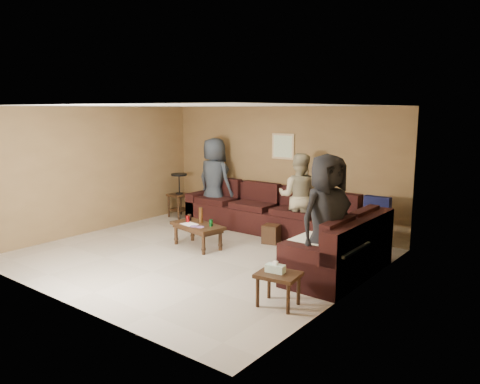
{
  "coord_description": "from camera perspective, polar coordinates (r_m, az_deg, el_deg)",
  "views": [
    {
      "loc": [
        5.23,
        -5.6,
        2.44
      ],
      "look_at": [
        0.25,
        0.85,
        1.0
      ],
      "focal_mm": 35.0,
      "sensor_mm": 36.0,
      "label": 1
    }
  ],
  "objects": [
    {
      "name": "side_table_right",
      "position": [
        5.96,
        4.63,
        -10.29
      ],
      "size": [
        0.57,
        0.49,
        0.57
      ],
      "rotation": [
        0.0,
        0.0,
        0.14
      ],
      "color": "#331E11",
      "rests_on": "ground"
    },
    {
      "name": "person_left",
      "position": [
        10.24,
        -3.14,
        1.46
      ],
      "size": [
        0.93,
        0.64,
        1.84
      ],
      "primitive_type": "imported",
      "rotation": [
        0.0,
        0.0,
        3.08
      ],
      "color": "#2D343E",
      "rests_on": "ground"
    },
    {
      "name": "end_table_left",
      "position": [
        10.77,
        -7.4,
        -0.29
      ],
      "size": [
        0.48,
        0.48,
        1.01
      ],
      "rotation": [
        0.0,
        0.0,
        -0.1
      ],
      "color": "#331E11",
      "rests_on": "ground"
    },
    {
      "name": "waste_bin",
      "position": [
        8.69,
        3.83,
        -5.13
      ],
      "size": [
        0.34,
        0.34,
        0.34
      ],
      "primitive_type": "cube",
      "rotation": [
        0.0,
        0.0,
        0.21
      ],
      "color": "#331E11",
      "rests_on": "ground"
    },
    {
      "name": "room",
      "position": [
        7.7,
        -5.36,
        4.18
      ],
      "size": [
        5.6,
        5.5,
        2.5
      ],
      "color": "#ACA292",
      "rests_on": "ground"
    },
    {
      "name": "coffee_table",
      "position": [
        8.4,
        -5.21,
        -4.33
      ],
      "size": [
        1.09,
        0.69,
        0.71
      ],
      "rotation": [
        0.0,
        0.0,
        -0.19
      ],
      "color": "#331E11",
      "rests_on": "ground"
    },
    {
      "name": "wall_art",
      "position": [
        9.59,
        5.26,
        5.56
      ],
      "size": [
        0.52,
        0.04,
        0.52
      ],
      "color": "tan",
      "rests_on": "ground"
    },
    {
      "name": "sectional_sofa",
      "position": [
        8.64,
        5.69,
        -4.2
      ],
      "size": [
        4.65,
        2.9,
        0.97
      ],
      "color": "black",
      "rests_on": "ground"
    },
    {
      "name": "person_right",
      "position": [
        6.69,
        10.52,
        -3.27
      ],
      "size": [
        0.88,
        1.05,
        1.84
      ],
      "primitive_type": "imported",
      "rotation": [
        0.0,
        0.0,
        1.19
      ],
      "color": "black",
      "rests_on": "ground"
    },
    {
      "name": "person_middle",
      "position": [
        8.9,
        7.17,
        -0.54
      ],
      "size": [
        0.96,
        0.85,
        1.64
      ],
      "primitive_type": "imported",
      "rotation": [
        0.0,
        0.0,
        3.47
      ],
      "color": "tan",
      "rests_on": "ground"
    }
  ]
}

